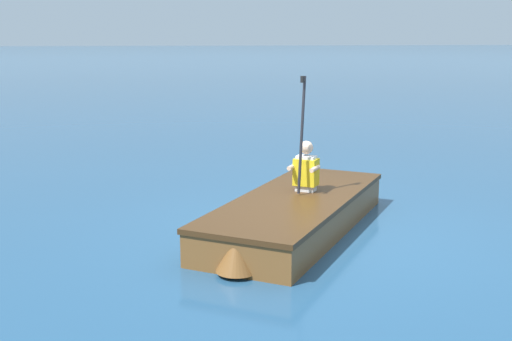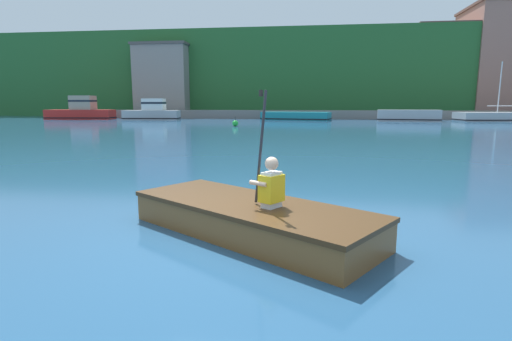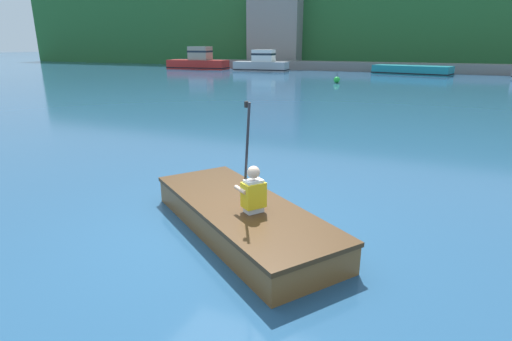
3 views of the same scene
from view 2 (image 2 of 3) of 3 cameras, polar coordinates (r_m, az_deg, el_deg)
name	(u,v)px [view 2 (image 2 of 3)]	position (r m, az deg, el deg)	size (l,w,h in m)	color
ground_plane	(231,237)	(5.32, -3.59, -9.41)	(300.00, 300.00, 0.00)	navy
shoreline_ridge	(302,77)	(58.43, 6.64, 13.06)	(120.00, 20.00, 10.49)	#28602D
waterfront_warehouse_left	(170,81)	(53.39, -12.25, 12.32)	(6.72, 8.52, 8.76)	gray
waterfront_office_block_center	(292,87)	(53.53, 5.10, 11.86)	(11.15, 8.47, 7.58)	#75665B
waterfront_apartment_right	(435,74)	(56.35, 24.26, 12.51)	(7.21, 11.20, 10.64)	#9E6B5B
waterfront_tower_far	(503,62)	(57.52, 31.80, 13.02)	(8.94, 9.27, 12.97)	#9E6B5B
marina_dock	(299,115)	(44.14, 6.23, 7.96)	(57.67, 2.40, 0.90)	slate
moored_boat_dock_west_end	(501,117)	(44.51, 31.61, 6.53)	(8.29, 3.72, 5.49)	#9EA3A8
moored_boat_dock_west_inner	(296,116)	(40.61, 5.71, 7.71)	(7.16, 3.81, 0.80)	#197A84
moored_boat_dock_center_near	(152,112)	(42.36, -14.60, 8.07)	(5.75, 2.41, 2.14)	#9EA3A8
moored_boat_dock_center_far	(81,111)	(46.30, -23.69, 7.76)	(7.01, 3.02, 2.45)	red
moored_boat_dock_east_inner	(408,116)	(40.21, 20.94, 7.30)	(5.77, 2.43, 1.07)	#9EA3A8
rowboat_foreground	(248,216)	(5.39, -1.11, -6.45)	(3.62, 3.02, 0.43)	brown
person_paddler	(271,184)	(5.02, 2.14, -1.93)	(0.45, 0.45, 1.47)	silver
channel_buoy	(235,123)	(29.67, -2.99, 6.74)	(0.44, 0.44, 0.72)	green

